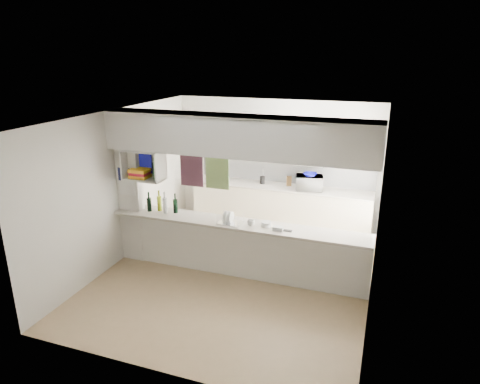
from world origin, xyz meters
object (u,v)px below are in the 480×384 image
at_px(microwave, 309,183).
at_px(bowl, 310,175).
at_px(wine_bottles, 162,204).
at_px(dish_rack, 230,218).

bearing_deg(microwave, bowl, 105.26).
xyz_separation_m(microwave, bowl, (0.02, -0.03, 0.17)).
height_order(bowl, wine_bottles, wine_bottles).
distance_m(microwave, bowl, 0.18).
bearing_deg(dish_rack, microwave, 71.80).
height_order(microwave, dish_rack, microwave).
relative_size(dish_rack, wine_bottles, 0.74).
xyz_separation_m(bowl, wine_bottles, (-2.11, -1.99, -0.18)).
xyz_separation_m(dish_rack, wine_bottles, (-1.25, 0.09, 0.05)).
xyz_separation_m(microwave, dish_rack, (-0.85, -2.11, -0.06)).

